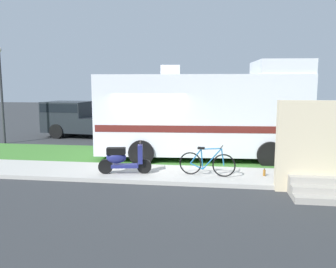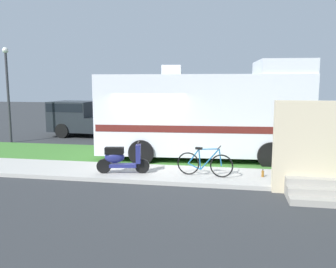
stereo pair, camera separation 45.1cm
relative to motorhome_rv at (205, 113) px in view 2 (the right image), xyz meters
name	(u,v)px [view 2 (the right image)]	position (x,y,z in m)	size (l,w,h in m)	color
ground_plane	(149,166)	(-1.80, -1.52, -1.74)	(80.00, 80.00, 0.00)	#2D3033
sidewalk	(140,173)	(-1.80, -2.72, -1.68)	(24.00, 2.00, 0.12)	#ADAAA3
grass_strip	(158,156)	(-1.80, -0.02, -1.70)	(24.00, 3.40, 0.08)	#3D752D
motorhome_rv	(205,113)	(0.00, 0.00, 0.00)	(7.69, 3.15, 3.65)	silver
scooter	(121,158)	(-2.29, -3.04, -1.16)	(1.60, 0.59, 0.97)	black
bicycle	(205,163)	(0.24, -2.92, -1.24)	(1.67, 0.52, 0.89)	black
pickup_truck_near	(88,118)	(-6.72, 4.80, -0.74)	(5.15, 2.46, 1.89)	#1E2328
porch_steps	(314,158)	(3.07, -3.81, -0.77)	(2.00, 1.26, 2.40)	#9E998E
bottle_green	(263,174)	(1.93, -2.72, -1.52)	(0.08, 0.08, 0.22)	brown
bottle_spare	(274,177)	(2.20, -3.06, -1.51)	(0.07, 0.07, 0.25)	#B2B2B7
street_lamp_post	(8,86)	(-9.55, 2.08, 1.00)	(0.28, 0.28, 4.54)	#333338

